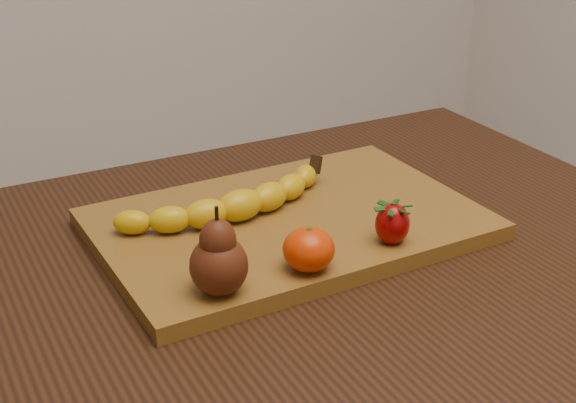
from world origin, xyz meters
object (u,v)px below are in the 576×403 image
table (283,328)px  mandarin (309,249)px  pear (218,251)px  cutting_board (288,224)px

table → mandarin: (-0.01, -0.07, 0.14)m
table → pear: bearing=-147.2°
table → pear: size_ratio=10.80×
table → pear: (-0.11, -0.07, 0.16)m
pear → mandarin: bearing=-1.1°
mandarin → pear: bearing=178.9°
mandarin → table: bearing=85.7°
pear → mandarin: 0.10m
table → cutting_board: 0.12m
cutting_board → pear: 0.19m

